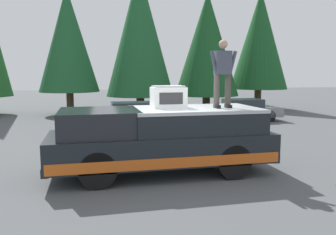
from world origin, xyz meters
name	(u,v)px	position (x,y,z in m)	size (l,w,h in m)	color
ground_plane	(168,175)	(0.00, 0.00, 0.00)	(90.00, 90.00, 0.00)	#4C4F51
pickup_truck	(161,139)	(0.21, 0.12, 0.87)	(2.01, 5.54, 1.65)	black
compressor_unit	(168,97)	(0.35, -0.10, 1.93)	(0.65, 0.84, 0.56)	silver
person_on_truck_bed	(223,72)	(0.01, -1.42, 2.55)	(0.29, 0.72, 1.69)	#423D38
parked_car_grey	(241,110)	(8.58, -5.96, 0.58)	(1.64, 4.10, 1.16)	gray
parked_car_black	(130,115)	(7.92, -0.02, 0.58)	(1.64, 4.10, 1.16)	black
conifer_far_left	(260,40)	(13.92, -9.69, 4.75)	(3.89, 3.89, 8.11)	#4C3826
conifer_left	(207,44)	(13.46, -5.73, 4.37)	(4.17, 4.17, 7.70)	#4C3826
conifer_center_left	(140,33)	(13.61, -1.35, 5.01)	(4.24, 4.24, 8.95)	#4C3826
conifer_center_right	(68,40)	(13.57, 2.96, 4.46)	(3.57, 3.57, 7.56)	#4C3826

